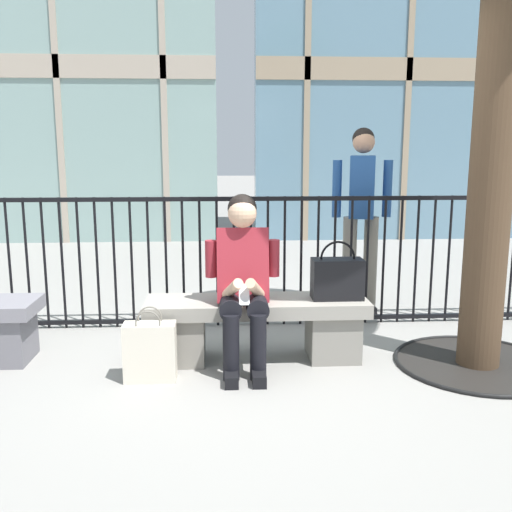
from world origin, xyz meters
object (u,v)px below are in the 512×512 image
object	(u,v)px
stone_bench	(257,323)
bystander_at_railing	(362,206)
shopping_bag	(150,351)
seated_person_with_phone	(243,276)
handbag_on_bench	(337,278)

from	to	relation	value
stone_bench	bystander_at_railing	size ratio (longest dim) A/B	0.94
shopping_bag	seated_person_with_phone	bearing A→B (deg)	19.18
seated_person_with_phone	bystander_at_railing	size ratio (longest dim) A/B	0.71
bystander_at_railing	seated_person_with_phone	bearing A→B (deg)	-130.67
seated_person_with_phone	bystander_at_railing	distance (m)	1.80
handbag_on_bench	bystander_at_railing	bearing A→B (deg)	69.14
shopping_bag	bystander_at_railing	world-z (taller)	bystander_at_railing
stone_bench	shopping_bag	size ratio (longest dim) A/B	3.25
stone_bench	bystander_at_railing	xyz separation A→B (m)	(1.04, 1.21, 0.73)
seated_person_with_phone	shopping_bag	world-z (taller)	seated_person_with_phone
seated_person_with_phone	bystander_at_railing	xyz separation A→B (m)	(1.15, 1.34, 0.35)
handbag_on_bench	bystander_at_railing	xyz separation A→B (m)	(0.46, 1.22, 0.40)
seated_person_with_phone	handbag_on_bench	distance (m)	0.70
stone_bench	seated_person_with_phone	world-z (taller)	seated_person_with_phone
handbag_on_bench	bystander_at_railing	distance (m)	1.36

